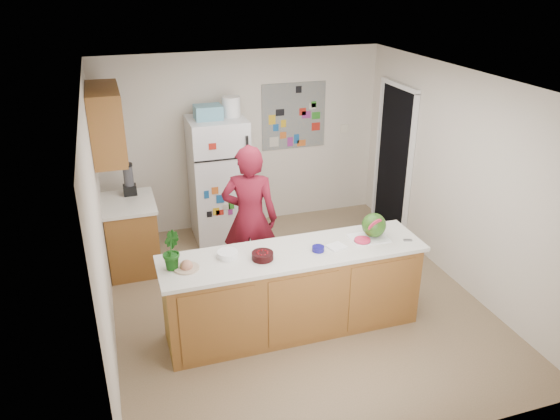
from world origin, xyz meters
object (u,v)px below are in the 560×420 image
object	(u,v)px
refrigerator	(219,179)
cherry_bowl	(263,256)
watermelon	(374,225)
person	(250,219)

from	to	relation	value
refrigerator	cherry_bowl	size ratio (longest dim) A/B	8.02
refrigerator	watermelon	distance (m)	2.61
watermelon	person	bearing A→B (deg)	139.65
refrigerator	watermelon	world-z (taller)	refrigerator
person	cherry_bowl	distance (m)	1.03
person	watermelon	size ratio (longest dim) A/B	6.94
cherry_bowl	refrigerator	bearing A→B (deg)	87.98
watermelon	cherry_bowl	size ratio (longest dim) A/B	1.19
watermelon	cherry_bowl	bearing A→B (deg)	-175.62
watermelon	refrigerator	bearing A→B (deg)	116.15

